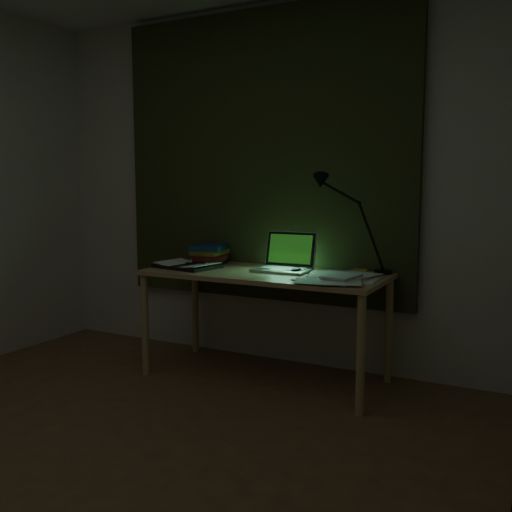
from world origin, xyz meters
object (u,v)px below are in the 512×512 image
(loose_papers, at_px, (334,277))
(open_textbook, at_px, (187,265))
(laptop, at_px, (282,252))
(desk_lamp, at_px, (384,226))
(desk, at_px, (265,326))
(book_stack, at_px, (210,254))

(loose_papers, bearing_deg, open_textbook, -178.53)
(open_textbook, bearing_deg, laptop, 22.36)
(open_textbook, xyz_separation_m, desk_lamp, (1.24, 0.35, 0.28))
(desk, relative_size, laptop, 3.94)
(book_stack, bearing_deg, loose_papers, -12.54)
(book_stack, relative_size, desk_lamp, 0.43)
(book_stack, xyz_separation_m, desk_lamp, (1.21, 0.10, 0.23))
(open_textbook, relative_size, desk_lamp, 0.67)
(open_textbook, height_order, desk_lamp, desk_lamp)
(laptop, height_order, loose_papers, laptop)
(book_stack, bearing_deg, desk, -18.27)
(open_textbook, relative_size, loose_papers, 0.99)
(loose_papers, bearing_deg, desk_lamp, 56.84)
(desk, xyz_separation_m, book_stack, (-0.52, 0.17, 0.42))
(desk, bearing_deg, laptop, 35.00)
(laptop, xyz_separation_m, desk_lamp, (0.60, 0.21, 0.17))
(loose_papers, bearing_deg, laptop, 163.55)
(loose_papers, height_order, desk_lamp, desk_lamp)
(loose_papers, relative_size, desk_lamp, 0.68)
(open_textbook, height_order, book_stack, book_stack)
(laptop, height_order, desk_lamp, desk_lamp)
(laptop, bearing_deg, desk, -146.66)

